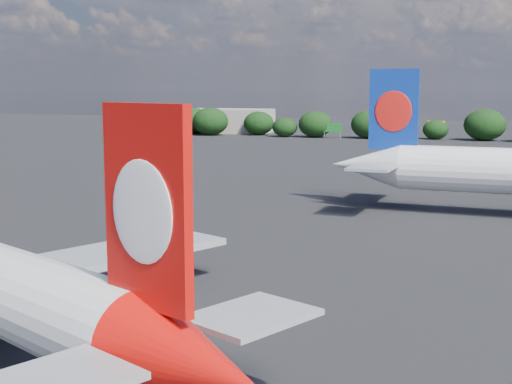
% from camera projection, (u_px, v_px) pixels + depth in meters
% --- Properties ---
extents(ground, '(500.00, 500.00, 0.00)m').
position_uv_depth(ground, '(263.00, 196.00, 101.33)').
color(ground, black).
rests_on(ground, ground).
extents(terminal_building, '(42.00, 16.00, 8.00)m').
position_uv_depth(terminal_building, '(210.00, 120.00, 245.36)').
color(terminal_building, gray).
rests_on(terminal_building, ground).
extents(highway_sign, '(6.00, 0.30, 4.50)m').
position_uv_depth(highway_sign, '(332.00, 128.00, 214.95)').
color(highway_sign, '#146723').
rests_on(highway_sign, ground).
extents(billboard_yellow, '(5.00, 0.30, 5.50)m').
position_uv_depth(billboard_yellow, '(436.00, 126.00, 210.45)').
color(billboard_yellow, yellow).
rests_on(billboard_yellow, ground).
extents(horizon_treeline, '(205.69, 15.63, 9.24)m').
position_uv_depth(horizon_treeline, '(456.00, 126.00, 205.93)').
color(horizon_treeline, black).
rests_on(horizon_treeline, ground).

